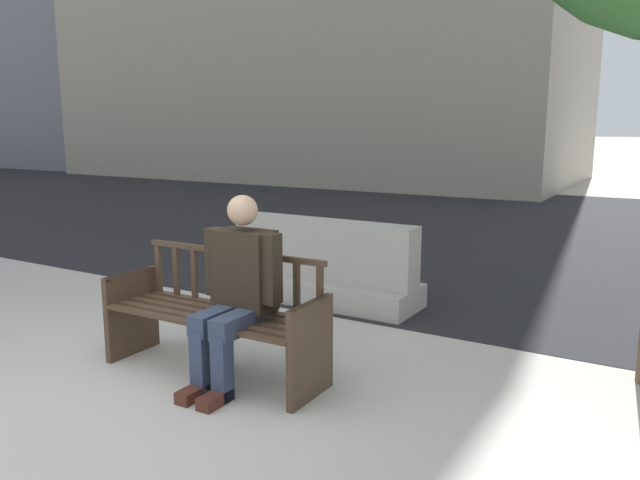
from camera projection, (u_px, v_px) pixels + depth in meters
The scene contains 5 objects.
ground_plane at pixel (68, 427), 3.74m from camera, with size 200.00×200.00×0.00m, color #B7B2A8.
street_asphalt at pixel (485, 226), 11.08m from camera, with size 120.00×12.00×0.01m, color black.
street_bench at pixel (215, 320), 4.48m from camera, with size 1.69×0.54×0.88m.
seated_person at pixel (237, 287), 4.26m from camera, with size 0.58×0.72×1.31m.
jersey_barrier_centre at pixel (323, 268), 6.35m from camera, with size 2.01×0.70×0.84m.
Camera 1 is at (3.08, -2.20, 1.78)m, focal length 35.00 mm.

